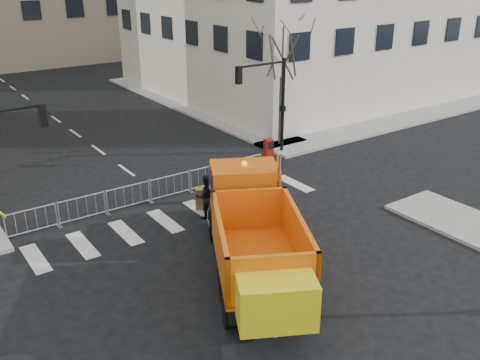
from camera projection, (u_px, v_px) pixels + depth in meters
ground at (264, 270)px, 19.11m from camera, size 120.00×120.00×0.00m
sidewalk_back at (156, 190)px, 25.52m from camera, size 64.00×5.00×0.15m
traffic_light_right at (283, 107)px, 29.79m from camera, size 0.18×0.18×5.40m
crowd_barriers at (150, 191)px, 24.26m from camera, size 12.60×0.60×1.10m
street_tree at (282, 83)px, 30.52m from camera, size 3.00×3.00×7.50m
plow_truck at (253, 232)px, 17.99m from camera, size 7.21×10.45×4.02m
cop_a at (222, 184)px, 24.07m from camera, size 0.73×0.54×1.83m
cop_b at (206, 197)px, 22.66m from camera, size 1.13×1.00×1.96m
cop_c at (271, 192)px, 23.08m from camera, size 1.07×1.23×1.99m
newspaper_box at (269, 149)px, 29.22m from camera, size 0.51×0.47×1.10m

